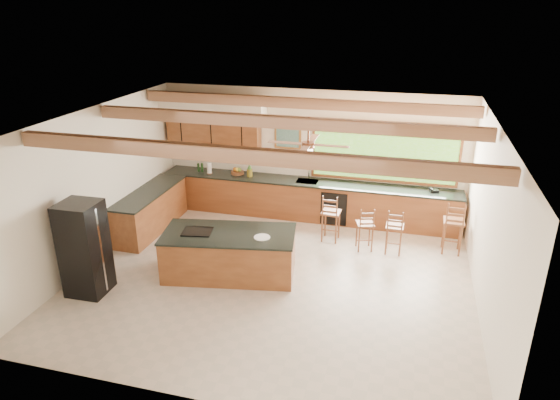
# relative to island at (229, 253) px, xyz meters

# --- Properties ---
(ground) EXTENTS (7.20, 7.20, 0.00)m
(ground) POSITION_rel_island_xyz_m (0.85, 0.07, -0.43)
(ground) COLOR #BEB09D
(ground) RESTS_ON ground
(room_shell) EXTENTS (7.27, 6.54, 3.02)m
(room_shell) POSITION_rel_island_xyz_m (0.68, 0.73, 1.79)
(room_shell) COLOR white
(room_shell) RESTS_ON ground
(counter_run) EXTENTS (7.12, 3.10, 1.25)m
(counter_run) POSITION_rel_island_xyz_m (0.03, 2.59, 0.04)
(counter_run) COLOR brown
(counter_run) RESTS_ON ground
(island) EXTENTS (2.61, 1.56, 0.87)m
(island) POSITION_rel_island_xyz_m (0.00, 0.00, 0.00)
(island) COLOR brown
(island) RESTS_ON ground
(refrigerator) EXTENTS (0.68, 0.66, 1.70)m
(refrigerator) POSITION_rel_island_xyz_m (-2.20, -1.23, 0.42)
(refrigerator) COLOR black
(refrigerator) RESTS_ON ground
(bar_stool_a) EXTENTS (0.40, 0.40, 1.08)m
(bar_stool_a) POSITION_rel_island_xyz_m (1.60, 1.87, 0.21)
(bar_stool_a) COLOR brown
(bar_stool_a) RESTS_ON ground
(bar_stool_b) EXTENTS (0.36, 0.36, 0.98)m
(bar_stool_b) POSITION_rel_island_xyz_m (2.95, 1.62, 0.15)
(bar_stool_b) COLOR brown
(bar_stool_b) RESTS_ON ground
(bar_stool_c) EXTENTS (0.43, 0.43, 0.96)m
(bar_stool_c) POSITION_rel_island_xyz_m (2.35, 1.62, 0.14)
(bar_stool_c) COLOR brown
(bar_stool_c) RESTS_ON ground
(bar_stool_d) EXTENTS (0.41, 0.41, 1.14)m
(bar_stool_d) POSITION_rel_island_xyz_m (4.10, 1.95, 0.25)
(bar_stool_d) COLOR brown
(bar_stool_d) RESTS_ON ground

